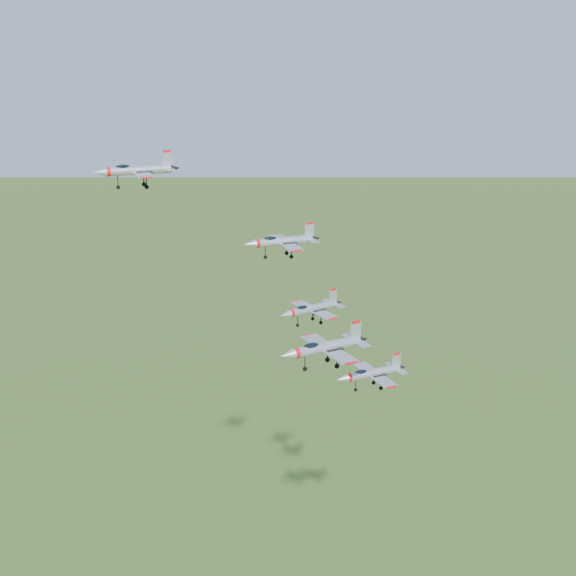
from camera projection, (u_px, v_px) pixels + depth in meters
jet_lead at (136, 170)px, 118.37m from camera, size 12.72×10.80×3.45m
jet_left_high at (282, 241)px, 121.94m from camera, size 12.11×10.29×3.29m
jet_right_high at (324, 347)px, 105.43m from camera, size 13.47×11.22×3.60m
jet_left_low at (311, 309)px, 133.92m from camera, size 12.75×10.47×3.42m
jet_right_low at (371, 373)px, 126.11m from camera, size 12.54×10.53×3.36m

